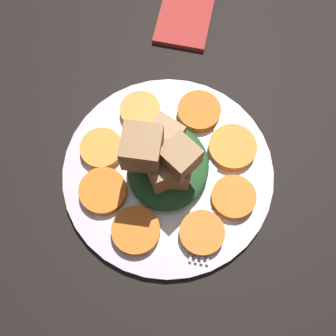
{
  "coord_description": "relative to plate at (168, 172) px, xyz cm",
  "views": [
    {
      "loc": [
        -17.18,
        -3.58,
        52.83
      ],
      "look_at": [
        0.0,
        0.0,
        4.1
      ],
      "focal_mm": 45.0,
      "sensor_mm": 36.0,
      "label": 1
    }
  ],
  "objects": [
    {
      "name": "carrot_slice_2",
      "position": [
        0.94,
        8.73,
        1.21
      ],
      "size": [
        5.38,
        5.38,
        1.26
      ],
      "primitive_type": "cylinder",
      "color": "orange",
      "rests_on": "plate"
    },
    {
      "name": "carrot_slice_1",
      "position": [
        7.16,
        5.18,
        1.21
      ],
      "size": [
        5.26,
        5.26,
        1.26
      ],
      "primitive_type": "cylinder",
      "color": "orange",
      "rests_on": "plate"
    },
    {
      "name": "carrot_slice_3",
      "position": [
        -4.41,
        7.15,
        1.21
      ],
      "size": [
        5.83,
        5.83,
        1.26
      ],
      "primitive_type": "cylinder",
      "color": "orange",
      "rests_on": "plate"
    },
    {
      "name": "carrot_slice_4",
      "position": [
        -8.31,
        2.13,
        1.21
      ],
      "size": [
        5.76,
        5.76,
        1.26
      ],
      "primitive_type": "cylinder",
      "color": "orange",
      "rests_on": "plate"
    },
    {
      "name": "center_pile",
      "position": [
        -0.28,
        0.13,
        4.33
      ],
      "size": [
        11.15,
        10.03,
        10.93
      ],
      "color": "#235128",
      "rests_on": "plate"
    },
    {
      "name": "carrot_slice_6",
      "position": [
        -1.96,
        -8.49,
        1.21
      ],
      "size": [
        5.42,
        5.42,
        1.26
      ],
      "primitive_type": "cylinder",
      "color": "orange",
      "rests_on": "plate"
    },
    {
      "name": "plate",
      "position": [
        0.0,
        0.0,
        0.0
      ],
      "size": [
        26.56,
        26.56,
        1.05
      ],
      "color": "silver",
      "rests_on": "table_slab"
    },
    {
      "name": "fork",
      "position": [
        -1.46,
        -5.51,
        0.78
      ],
      "size": [
        19.14,
        2.51,
        0.4
      ],
      "rotation": [
        0.0,
        0.0,
        0.03
      ],
      "color": "silver",
      "rests_on": "plate"
    },
    {
      "name": "napkin",
      "position": [
        25.17,
        2.5,
        -0.12
      ],
      "size": [
        12.56,
        7.54,
        0.8
      ],
      "color": "#B2332D",
      "rests_on": "table_slab"
    },
    {
      "name": "carrot_slice_0",
      "position": [
        8.66,
        -2.32,
        1.21
      ],
      "size": [
        5.67,
        5.67,
        1.26
      ],
      "primitive_type": "cylinder",
      "color": "#D56013",
      "rests_on": "plate"
    },
    {
      "name": "table_slab",
      "position": [
        0.0,
        0.0,
        -1.52
      ],
      "size": [
        120.0,
        120.0,
        2.0
      ],
      "primitive_type": "cube",
      "color": "black",
      "rests_on": "ground"
    },
    {
      "name": "carrot_slice_5",
      "position": [
        -7.03,
        -5.54,
        1.21
      ],
      "size": [
        5.35,
        5.35,
        1.26
      ],
      "primitive_type": "cylinder",
      "color": "orange",
      "rests_on": "plate"
    },
    {
      "name": "carrot_slice_7",
      "position": [
        4.49,
        -7.37,
        1.21
      ],
      "size": [
        6.08,
        6.08,
        1.26
      ],
      "primitive_type": "cylinder",
      "color": "orange",
      "rests_on": "plate"
    }
  ]
}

